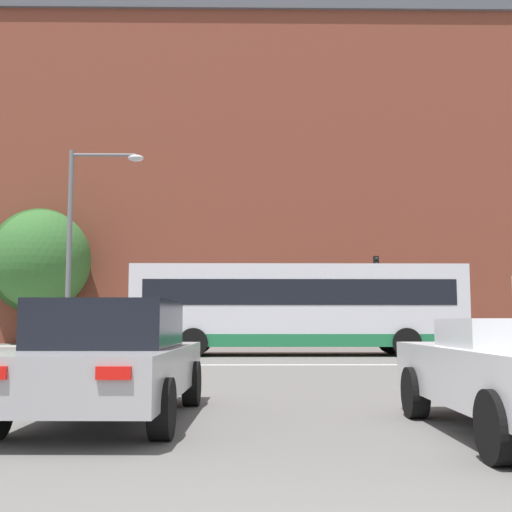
% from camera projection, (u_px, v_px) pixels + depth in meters
% --- Properties ---
extents(stop_line_strip, '(8.87, 0.30, 0.01)m').
position_uv_depth(stop_line_strip, '(267.00, 365.00, 18.04)').
color(stop_line_strip, silver).
rests_on(stop_line_strip, ground_plane).
extents(far_pavement, '(69.85, 2.50, 0.01)m').
position_uv_depth(far_pavement, '(259.00, 346.00, 31.89)').
color(far_pavement, '#A09B91').
rests_on(far_pavement, ground_plane).
extents(brick_civic_building, '(47.07, 13.46, 22.58)m').
position_uv_depth(brick_civic_building, '(277.00, 186.00, 43.56)').
color(brick_civic_building, brown).
rests_on(brick_civic_building, ground_plane).
extents(car_saloon_left, '(2.06, 4.46, 1.48)m').
position_uv_depth(car_saloon_left, '(109.00, 359.00, 7.99)').
color(car_saloon_left, '#9E9EA3').
rests_on(car_saloon_left, ground_plane).
extents(bus_crossing_lead, '(11.90, 2.73, 3.24)m').
position_uv_depth(bus_crossing_lead, '(297.00, 307.00, 23.43)').
color(bus_crossing_lead, silver).
rests_on(bus_crossing_lead, ground_plane).
extents(traffic_light_far_right, '(0.26, 0.31, 4.49)m').
position_uv_depth(traffic_light_far_right, '(377.00, 286.00, 31.99)').
color(traffic_light_far_right, slate).
rests_on(traffic_light_far_right, ground_plane).
extents(traffic_light_far_left, '(0.26, 0.31, 3.91)m').
position_uv_depth(traffic_light_far_left, '(139.00, 292.00, 31.56)').
color(traffic_light_far_left, slate).
rests_on(traffic_light_far_left, ground_plane).
extents(street_lamp_junction, '(2.40, 0.36, 6.74)m').
position_uv_depth(street_lamp_junction, '(84.00, 228.00, 20.50)').
color(street_lamp_junction, slate).
rests_on(street_lamp_junction, ground_plane).
extents(pedestrian_waiting, '(0.45, 0.36, 1.67)m').
position_uv_depth(pedestrian_waiting, '(364.00, 326.00, 32.35)').
color(pedestrian_waiting, black).
rests_on(pedestrian_waiting, ground_plane).
extents(tree_kerbside, '(5.78, 5.78, 7.67)m').
position_uv_depth(tree_kerbside, '(40.00, 262.00, 36.61)').
color(tree_kerbside, '#4C3823').
rests_on(tree_kerbside, ground_plane).
extents(tree_distant, '(5.15, 5.15, 7.22)m').
position_uv_depth(tree_distant, '(42.00, 260.00, 34.48)').
color(tree_distant, '#4C3823').
rests_on(tree_distant, ground_plane).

